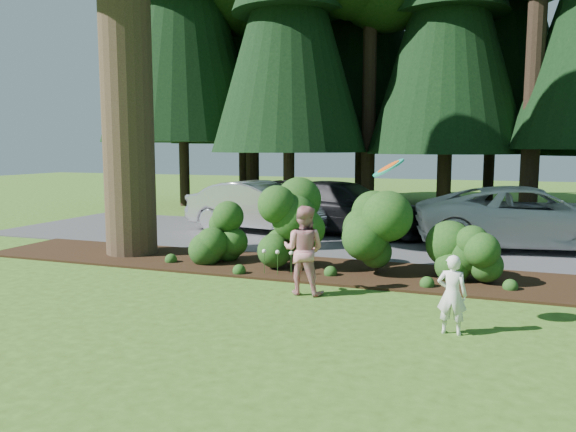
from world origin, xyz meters
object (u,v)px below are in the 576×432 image
at_px(car_white_suv, 530,217).
at_px(frisbee, 388,168).
at_px(car_silver_wagon, 260,207).
at_px(car_dark_suv, 344,208).
at_px(child, 452,295).
at_px(adult, 304,250).

relative_size(car_white_suv, frisbee, 12.07).
bearing_deg(car_silver_wagon, car_dark_suv, -69.35).
relative_size(car_silver_wagon, frisbee, 9.84).
distance_m(car_dark_suv, child, 9.36).
height_order(car_white_suv, frisbee, frisbee).
relative_size(car_dark_suv, frisbee, 11.31).
bearing_deg(frisbee, child, 11.38).
bearing_deg(car_white_suv, adult, 136.59).
distance_m(car_dark_suv, adult, 7.24).
height_order(car_dark_suv, frisbee, frisbee).
relative_size(child, adult, 0.71).
height_order(car_white_suv, car_dark_suv, car_white_suv).
bearing_deg(car_silver_wagon, adult, -141.73).
bearing_deg(child, car_white_suv, -97.33).
relative_size(car_white_suv, car_dark_suv, 1.07).
xyz_separation_m(car_white_suv, child, (-1.43, -7.77, -0.26)).
distance_m(car_silver_wagon, adult, 7.59).
xyz_separation_m(car_white_suv, car_dark_suv, (-5.23, 0.77, -0.02)).
distance_m(car_dark_suv, frisbee, 9.33).
relative_size(car_white_suv, child, 5.04).
bearing_deg(car_silver_wagon, child, -132.18).
distance_m(car_white_suv, child, 7.91).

